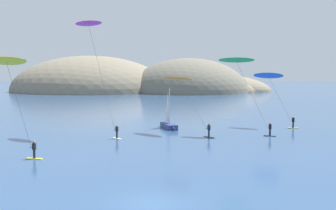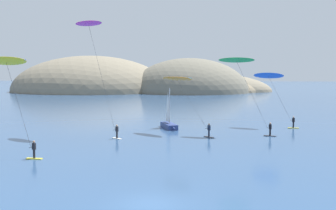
{
  "view_description": "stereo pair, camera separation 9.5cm",
  "coord_description": "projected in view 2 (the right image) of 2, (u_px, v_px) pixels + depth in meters",
  "views": [
    {
      "loc": [
        3.6,
        -24.89,
        8.14
      ],
      "look_at": [
        -1.32,
        22.87,
        4.2
      ],
      "focal_mm": 45.0,
      "sensor_mm": 36.0,
      "label": 1
    },
    {
      "loc": [
        3.7,
        -24.88,
        8.14
      ],
      "look_at": [
        -1.32,
        22.87,
        4.2
      ],
      "focal_mm": 45.0,
      "sensor_mm": 36.0,
      "label": 2
    }
  ],
  "objects": [
    {
      "name": "ground_plane",
      "position": [
        150.0,
        204.0,
        25.71
      ],
      "size": [
        600.0,
        600.0,
        0.0
      ],
      "primitive_type": "plane",
      "color": "#2D4C75"
    },
    {
      "name": "headland_island",
      "position": [
        142.0,
        92.0,
        162.53
      ],
      "size": [
        101.17,
        50.19,
        27.78
      ],
      "color": "#7A705B",
      "rests_on": "ground"
    },
    {
      "name": "sailboat_near",
      "position": [
        170.0,
        124.0,
        59.07
      ],
      "size": [
        3.0,
        5.87,
        5.7
      ],
      "color": "navy",
      "rests_on": "ground"
    },
    {
      "name": "kitesurfer_yellow",
      "position": [
        9.0,
        69.0,
        39.23
      ],
      "size": [
        6.13,
        2.58,
        9.51
      ],
      "color": "yellow",
      "rests_on": "ground"
    },
    {
      "name": "kitesurfer_magenta",
      "position": [
        91.0,
        33.0,
        51.98
      ],
      "size": [
        7.13,
        5.11,
        14.31
      ],
      "color": "silver",
      "rests_on": "ground"
    },
    {
      "name": "kitesurfer_blue",
      "position": [
        271.0,
        80.0,
        60.53
      ],
      "size": [
        6.44,
        3.18,
        7.92
      ],
      "color": "yellow",
      "rests_on": "ground"
    },
    {
      "name": "kitesurfer_orange",
      "position": [
        179.0,
        83.0,
        54.42
      ],
      "size": [
        7.35,
        6.31,
        7.43
      ],
      "color": "#2D2D33",
      "rests_on": "ground"
    },
    {
      "name": "kitesurfer_green",
      "position": [
        240.0,
        68.0,
        52.93
      ],
      "size": [
        7.34,
        2.62,
        9.85
      ],
      "color": "#2D2D33",
      "rests_on": "ground"
    }
  ]
}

